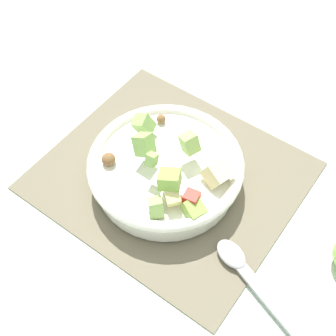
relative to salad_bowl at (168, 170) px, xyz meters
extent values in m
plane|color=silver|center=(-0.01, 0.02, -0.04)|extent=(2.40, 2.40, 0.00)
cube|color=#756B56|center=(-0.01, 0.02, -0.04)|extent=(0.43, 0.38, 0.01)
cylinder|color=white|center=(0.00, 0.00, -0.01)|extent=(0.25, 0.25, 0.05)
torus|color=white|center=(0.00, 0.00, 0.01)|extent=(0.26, 0.26, 0.02)
sphere|color=brown|center=(-0.08, -0.05, 0.02)|extent=(0.04, 0.04, 0.03)
cube|color=#93C160|center=(-0.07, 0.03, 0.04)|extent=(0.04, 0.04, 0.05)
sphere|color=brown|center=(-0.07, 0.07, 0.02)|extent=(0.02, 0.02, 0.02)
cube|color=#A3CC6B|center=(0.02, 0.03, 0.06)|extent=(0.04, 0.03, 0.04)
cube|color=#E5D684|center=(0.05, -0.06, 0.04)|extent=(0.04, 0.04, 0.03)
cube|color=red|center=(0.07, -0.04, 0.03)|extent=(0.03, 0.03, 0.02)
cube|color=#8CB74C|center=(0.03, -0.04, 0.05)|extent=(0.05, 0.05, 0.03)
cube|color=#93C160|center=(0.00, -0.04, 0.06)|extent=(0.02, 0.02, 0.02)
cube|color=beige|center=(0.08, 0.02, 0.03)|extent=(0.05, 0.05, 0.05)
cube|color=#A3CC6B|center=(0.04, -0.08, 0.03)|extent=(0.04, 0.04, 0.03)
cube|color=#9EC656|center=(0.08, -0.05, 0.02)|extent=(0.04, 0.04, 0.03)
cube|color=#93C160|center=(-0.04, -0.01, 0.06)|extent=(0.04, 0.04, 0.05)
ellipsoid|color=#B7B7BC|center=(0.16, -0.06, -0.03)|extent=(0.06, 0.05, 0.01)
cube|color=#B7B7BC|center=(0.26, -0.09, -0.03)|extent=(0.17, 0.08, 0.01)
camera|label=1|loc=(0.28, -0.38, 0.64)|focal=50.43mm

